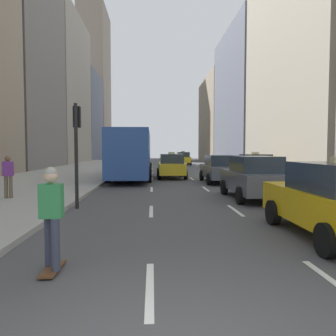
{
  "coord_description": "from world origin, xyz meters",
  "views": [
    {
      "loc": [
        -0.16,
        -2.68,
        2.02
      ],
      "look_at": [
        0.53,
        11.64,
        1.23
      ],
      "focal_mm": 35.0,
      "sensor_mm": 36.0,
      "label": 1
    }
  ],
  "objects_px": {
    "sedan_black_near": "(220,169)",
    "sedan_silver_behind": "(254,177)",
    "taxi_lead": "(336,200)",
    "traffic_light_pole": "(77,138)",
    "skateboarder": "(52,214)",
    "pedestrian_mid_block": "(8,175)",
    "taxi_fourth": "(171,166)",
    "taxi_second": "(254,167)",
    "taxi_third": "(183,158)",
    "city_bus": "(132,153)"
  },
  "relations": [
    {
      "from": "taxi_second",
      "to": "sedan_silver_behind",
      "type": "bearing_deg",
      "value": -107.72
    },
    {
      "from": "taxi_lead",
      "to": "taxi_second",
      "type": "relative_size",
      "value": 1.0
    },
    {
      "from": "pedestrian_mid_block",
      "to": "traffic_light_pole",
      "type": "xyz_separation_m",
      "value": [
        2.99,
        -1.51,
        1.34
      ]
    },
    {
      "from": "taxi_fourth",
      "to": "sedan_silver_behind",
      "type": "bearing_deg",
      "value": -74.59
    },
    {
      "from": "taxi_fourth",
      "to": "city_bus",
      "type": "bearing_deg",
      "value": 177.84
    },
    {
      "from": "city_bus",
      "to": "sedan_silver_behind",
      "type": "bearing_deg",
      "value": -61.33
    },
    {
      "from": "sedan_black_near",
      "to": "pedestrian_mid_block",
      "type": "xyz_separation_m",
      "value": [
        -9.74,
        -7.06,
        0.2
      ]
    },
    {
      "from": "sedan_silver_behind",
      "to": "city_bus",
      "type": "height_order",
      "value": "city_bus"
    },
    {
      "from": "sedan_black_near",
      "to": "taxi_second",
      "type": "bearing_deg",
      "value": 35.79
    },
    {
      "from": "sedan_silver_behind",
      "to": "skateboarder",
      "type": "height_order",
      "value": "sedan_silver_behind"
    },
    {
      "from": "taxi_lead",
      "to": "skateboarder",
      "type": "distance_m",
      "value": 6.08
    },
    {
      "from": "taxi_third",
      "to": "sedan_black_near",
      "type": "height_order",
      "value": "taxi_third"
    },
    {
      "from": "taxi_second",
      "to": "taxi_third",
      "type": "bearing_deg",
      "value": 97.16
    },
    {
      "from": "traffic_light_pole",
      "to": "pedestrian_mid_block",
      "type": "bearing_deg",
      "value": 153.16
    },
    {
      "from": "taxi_fourth",
      "to": "traffic_light_pole",
      "type": "xyz_separation_m",
      "value": [
        -3.95,
        -11.99,
        1.53
      ]
    },
    {
      "from": "taxi_second",
      "to": "traffic_light_pole",
      "type": "bearing_deg",
      "value": -132.03
    },
    {
      "from": "taxi_lead",
      "to": "pedestrian_mid_block",
      "type": "bearing_deg",
      "value": 149.55
    },
    {
      "from": "skateboarder",
      "to": "pedestrian_mid_block",
      "type": "bearing_deg",
      "value": 117.63
    },
    {
      "from": "taxi_third",
      "to": "pedestrian_mid_block",
      "type": "distance_m",
      "value": 32.85
    },
    {
      "from": "taxi_fourth",
      "to": "skateboarder",
      "type": "height_order",
      "value": "taxi_fourth"
    },
    {
      "from": "city_bus",
      "to": "pedestrian_mid_block",
      "type": "relative_size",
      "value": 7.04
    },
    {
      "from": "taxi_lead",
      "to": "traffic_light_pole",
      "type": "height_order",
      "value": "traffic_light_pole"
    },
    {
      "from": "taxi_fourth",
      "to": "traffic_light_pole",
      "type": "relative_size",
      "value": 1.22
    },
    {
      "from": "city_bus",
      "to": "pedestrian_mid_block",
      "type": "bearing_deg",
      "value": -111.3
    },
    {
      "from": "pedestrian_mid_block",
      "to": "traffic_light_pole",
      "type": "height_order",
      "value": "traffic_light_pole"
    },
    {
      "from": "skateboarder",
      "to": "pedestrian_mid_block",
      "type": "distance_m",
      "value": 8.46
    },
    {
      "from": "taxi_second",
      "to": "traffic_light_pole",
      "type": "relative_size",
      "value": 1.22
    },
    {
      "from": "taxi_lead",
      "to": "pedestrian_mid_block",
      "type": "distance_m",
      "value": 11.3
    },
    {
      "from": "taxi_second",
      "to": "taxi_lead",
      "type": "bearing_deg",
      "value": -100.71
    },
    {
      "from": "taxi_second",
      "to": "pedestrian_mid_block",
      "type": "height_order",
      "value": "taxi_second"
    },
    {
      "from": "traffic_light_pole",
      "to": "sedan_black_near",
      "type": "bearing_deg",
      "value": 51.8
    },
    {
      "from": "taxi_third",
      "to": "city_bus",
      "type": "relative_size",
      "value": 0.38
    },
    {
      "from": "traffic_light_pole",
      "to": "taxi_second",
      "type": "bearing_deg",
      "value": 47.97
    },
    {
      "from": "taxi_lead",
      "to": "taxi_second",
      "type": "xyz_separation_m",
      "value": [
        2.8,
        14.81,
        0.0
      ]
    },
    {
      "from": "sedan_black_near",
      "to": "traffic_light_pole",
      "type": "distance_m",
      "value": 11.02
    },
    {
      "from": "sedan_black_near",
      "to": "sedan_silver_behind",
      "type": "relative_size",
      "value": 1.02
    },
    {
      "from": "taxi_third",
      "to": "sedan_silver_behind",
      "type": "distance_m",
      "value": 31.05
    },
    {
      "from": "traffic_light_pole",
      "to": "city_bus",
      "type": "bearing_deg",
      "value": 84.63
    },
    {
      "from": "taxi_lead",
      "to": "sedan_black_near",
      "type": "relative_size",
      "value": 0.97
    },
    {
      "from": "taxi_second",
      "to": "city_bus",
      "type": "distance_m",
      "value": 8.59
    },
    {
      "from": "city_bus",
      "to": "sedan_black_near",
      "type": "bearing_deg",
      "value": -32.08
    },
    {
      "from": "skateboarder",
      "to": "traffic_light_pole",
      "type": "height_order",
      "value": "traffic_light_pole"
    },
    {
      "from": "pedestrian_mid_block",
      "to": "traffic_light_pole",
      "type": "relative_size",
      "value": 0.46
    },
    {
      "from": "taxi_fourth",
      "to": "traffic_light_pole",
      "type": "bearing_deg",
      "value": -108.24
    },
    {
      "from": "sedan_silver_behind",
      "to": "pedestrian_mid_block",
      "type": "height_order",
      "value": "pedestrian_mid_block"
    },
    {
      "from": "taxi_second",
      "to": "pedestrian_mid_block",
      "type": "distance_m",
      "value": 15.48
    },
    {
      "from": "taxi_lead",
      "to": "traffic_light_pole",
      "type": "bearing_deg",
      "value": 148.03
    },
    {
      "from": "skateboarder",
      "to": "sedan_black_near",
      "type": "bearing_deg",
      "value": 68.23
    },
    {
      "from": "taxi_lead",
      "to": "skateboarder",
      "type": "relative_size",
      "value": 2.52
    },
    {
      "from": "taxi_lead",
      "to": "skateboarder",
      "type": "xyz_separation_m",
      "value": [
        -5.81,
        -1.77,
        0.08
      ]
    }
  ]
}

